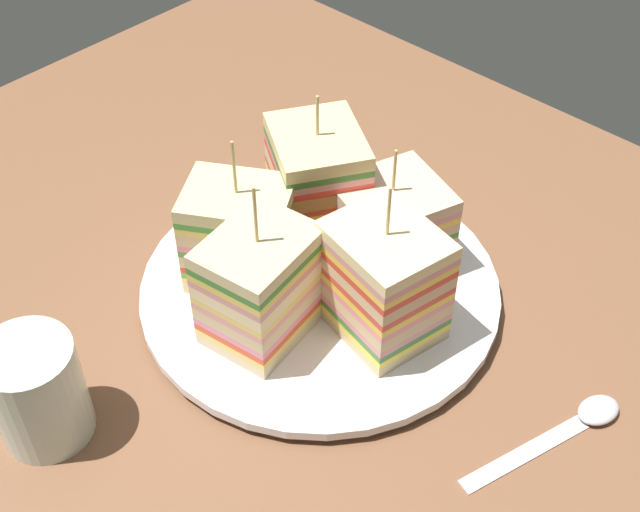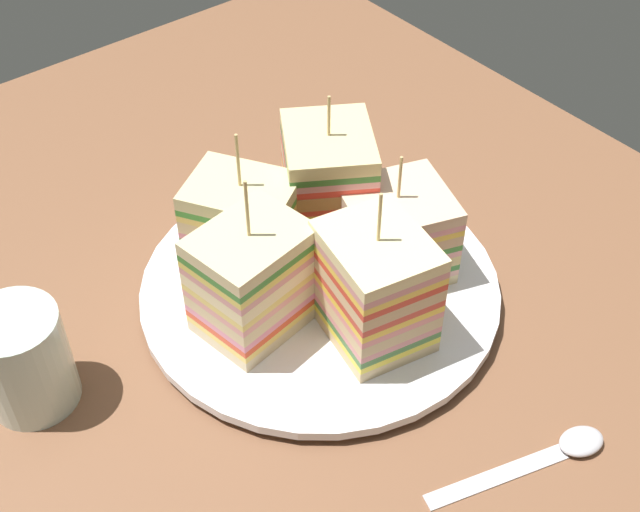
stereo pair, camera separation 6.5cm
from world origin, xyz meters
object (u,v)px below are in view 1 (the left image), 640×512
at_px(sandwich_wedge_2, 381,283).
at_px(sandwich_wedge_4, 318,185).
at_px(spoon, 577,422).
at_px(sandwich_wedge_1, 261,286).
at_px(plate, 320,288).
at_px(sandwich_wedge_0, 241,235).
at_px(drinking_glass, 39,397).
at_px(sandwich_wedge_3, 390,226).

bearing_deg(sandwich_wedge_2, sandwich_wedge_4, -11.89).
relative_size(sandwich_wedge_2, spoon, 0.99).
height_order(sandwich_wedge_1, spoon, sandwich_wedge_1).
distance_m(plate, sandwich_wedge_1, 0.08).
xyz_separation_m(sandwich_wedge_4, spoon, (-0.26, 0.01, -0.06)).
bearing_deg(sandwich_wedge_1, sandwich_wedge_4, 13.47).
bearing_deg(sandwich_wedge_0, drinking_glass, -121.49).
bearing_deg(sandwich_wedge_3, sandwich_wedge_1, 10.01).
distance_m(sandwich_wedge_4, spoon, 0.27).
distance_m(sandwich_wedge_1, sandwich_wedge_3, 0.12).
xyz_separation_m(plate, spoon, (-0.22, -0.03, -0.00)).
relative_size(sandwich_wedge_2, sandwich_wedge_3, 1.22).
bearing_deg(spoon, sandwich_wedge_1, 130.15).
distance_m(sandwich_wedge_1, spoon, 0.24).
xyz_separation_m(plate, sandwich_wedge_1, (0.00, 0.06, 0.05)).
bearing_deg(sandwich_wedge_1, plate, -8.98).
bearing_deg(sandwich_wedge_3, sandwich_wedge_2, 54.24).
height_order(sandwich_wedge_2, sandwich_wedge_4, sandwich_wedge_4).
xyz_separation_m(sandwich_wedge_1, sandwich_wedge_4, (0.04, -0.11, 0.01)).
height_order(sandwich_wedge_0, sandwich_wedge_1, sandwich_wedge_1).
relative_size(sandwich_wedge_2, drinking_glass, 1.64).
bearing_deg(spoon, sandwich_wedge_2, 118.94).
relative_size(plate, drinking_glass, 3.51).
relative_size(plate, sandwich_wedge_1, 2.10).
bearing_deg(sandwich_wedge_4, drinking_glass, -59.54).
height_order(sandwich_wedge_1, sandwich_wedge_2, sandwich_wedge_1).
xyz_separation_m(plate, sandwich_wedge_3, (-0.02, -0.06, 0.04)).
xyz_separation_m(sandwich_wedge_0, spoon, (-0.27, -0.06, -0.05)).
xyz_separation_m(sandwich_wedge_1, sandwich_wedge_2, (-0.06, -0.06, 0.00)).
height_order(sandwich_wedge_0, drinking_glass, sandwich_wedge_0).
bearing_deg(sandwich_wedge_2, spoon, -156.23).
distance_m(plate, sandwich_wedge_3, 0.07).
bearing_deg(sandwich_wedge_0, spoon, -18.40).
height_order(plate, sandwich_wedge_4, sandwich_wedge_4).
xyz_separation_m(sandwich_wedge_1, sandwich_wedge_3, (-0.02, -0.12, -0.01)).
height_order(sandwich_wedge_3, sandwich_wedge_4, sandwich_wedge_4).
relative_size(sandwich_wedge_1, sandwich_wedge_3, 1.24).
distance_m(spoon, drinking_glass, 0.37).
bearing_deg(sandwich_wedge_2, sandwich_wedge_1, 55.64).
xyz_separation_m(sandwich_wedge_0, sandwich_wedge_4, (-0.01, -0.08, 0.01)).
bearing_deg(spoon, plate, 114.99).
relative_size(plate, sandwich_wedge_2, 2.15).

